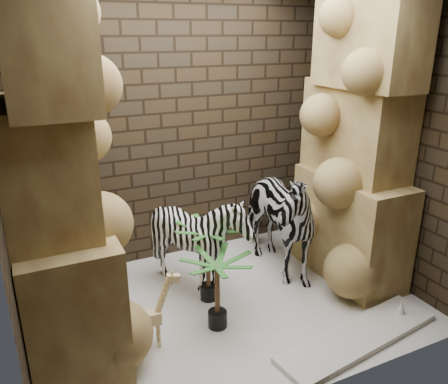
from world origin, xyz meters
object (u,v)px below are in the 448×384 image
palm_back (217,292)px  giraffe_toy (146,311)px  zebra_right (272,208)px  palm_front (208,262)px  zebra_left (199,248)px  surfboard (359,337)px

palm_back → giraffe_toy: bearing=-179.9°
zebra_right → palm_back: (-0.94, -0.66, -0.38)m
palm_front → palm_back: palm_front is taller
zebra_right → palm_back: size_ratio=2.10×
zebra_left → palm_back: size_ratio=1.59×
zebra_left → palm_back: 0.59m
palm_front → surfboard: (0.90, -1.12, -0.38)m
giraffe_toy → palm_front: (0.74, 0.44, 0.06)m
surfboard → palm_front: bearing=120.7°
zebra_left → giraffe_toy: bearing=-125.2°
zebra_left → giraffe_toy: (-0.70, -0.56, -0.16)m
giraffe_toy → palm_back: 0.63m
surfboard → zebra_left: bearing=118.9°
zebra_right → palm_back: zebra_right is taller
zebra_left → giraffe_toy: 0.91m
giraffe_toy → palm_back: bearing=5.7°
giraffe_toy → surfboard: bearing=-17.1°
palm_back → surfboard: bearing=-34.3°
zebra_left → palm_front: bearing=-56.3°
zebra_right → surfboard: 1.53m
zebra_right → palm_front: zebra_right is taller
palm_front → palm_back: size_ratio=1.15×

